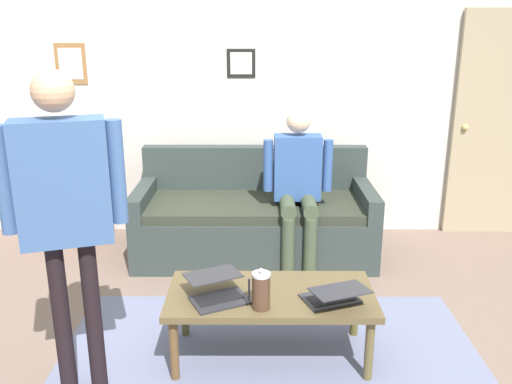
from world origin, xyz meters
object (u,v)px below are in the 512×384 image
object	(u,v)px
laptop_left	(217,291)
flower_vase	(79,146)
person_standing	(64,198)
couch	(255,220)
interior_door	(498,126)
french_press	(261,290)
coffee_table	(271,299)
laptop_center	(334,296)
side_shelf	(84,201)
person_seated	(298,180)

from	to	relation	value
laptop_left	flower_vase	xyz separation A→B (m)	(1.36, -1.94, 0.42)
flower_vase	person_standing	bearing A→B (deg)	106.44
couch	flower_vase	size ratio (longest dim) A/B	4.52
interior_door	french_press	distance (m)	3.17
interior_door	coffee_table	bearing A→B (deg)	44.34
interior_door	laptop_center	size ratio (longest dim) A/B	5.18
coffee_table	french_press	world-z (taller)	french_press
laptop_left	flower_vase	size ratio (longest dim) A/B	0.95
laptop_center	side_shelf	bearing A→B (deg)	-44.64
laptop_left	flower_vase	world-z (taller)	flower_vase
laptop_left	laptop_center	distance (m)	0.65
interior_door	person_seated	distance (m)	2.04
interior_door	french_press	bearing A→B (deg)	45.95
french_press	person_seated	xyz separation A→B (m)	(-0.30, -1.49, 0.20)
flower_vase	couch	bearing A→B (deg)	168.13
laptop_left	side_shelf	distance (m)	2.37
interior_door	couch	world-z (taller)	interior_door
coffee_table	person_standing	distance (m)	1.29
couch	coffee_table	bearing A→B (deg)	93.82
interior_door	coffee_table	size ratio (longest dim) A/B	1.71
laptop_left	person_standing	xyz separation A→B (m)	(0.71, 0.25, 0.63)
coffee_table	interior_door	bearing A→B (deg)	-135.66
laptop_center	person_standing	size ratio (longest dim) A/B	0.23
interior_door	french_press	world-z (taller)	interior_door
side_shelf	person_seated	world-z (taller)	person_seated
laptop_left	laptop_center	world-z (taller)	laptop_left
coffee_table	flower_vase	size ratio (longest dim) A/B	2.74
french_press	flower_vase	distance (m)	2.62
interior_door	person_standing	bearing A→B (deg)	37.28
side_shelf	person_seated	distance (m)	2.02
couch	laptop_center	size ratio (longest dim) A/B	5.01
french_press	person_seated	size ratio (longest dim) A/B	0.19
laptop_center	flower_vase	distance (m)	2.86
side_shelf	person_standing	world-z (taller)	person_standing
coffee_table	laptop_center	xyz separation A→B (m)	(-0.35, 0.12, 0.09)
laptop_left	person_seated	distance (m)	1.51
interior_door	coffee_table	world-z (taller)	interior_door
couch	laptop_center	bearing A→B (deg)	105.13
person_standing	person_seated	size ratio (longest dim) A/B	1.34
laptop_center	person_standing	distance (m)	1.52
french_press	side_shelf	bearing A→B (deg)	-51.87
couch	flower_vase	xyz separation A→B (m)	(1.56, -0.33, 0.57)
coffee_table	laptop_left	xyz separation A→B (m)	(0.31, 0.07, 0.09)
coffee_table	laptop_center	distance (m)	0.38
interior_door	person_standing	xyz separation A→B (m)	(3.14, 2.39, 0.07)
laptop_left	side_shelf	xyz separation A→B (m)	(1.36, -1.94, -0.10)
french_press	person_seated	distance (m)	1.54
couch	side_shelf	size ratio (longest dim) A/B	2.71
laptop_left	laptop_center	size ratio (longest dim) A/B	1.06
interior_door	laptop_center	bearing A→B (deg)	51.01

